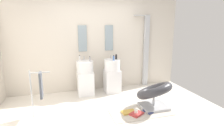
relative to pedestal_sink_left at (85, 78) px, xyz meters
The scene contains 18 objects.
ground_plane 1.39m from the pedestal_sink_left, 74.09° to the right, with size 4.80×3.60×0.04m, color silver.
rear_partition 1.00m from the pedestal_sink_left, 47.33° to the left, with size 4.80×0.10×2.60m, color beige.
pedestal_sink_left is the anchor object (origin of this frame).
pedestal_sink_right 0.72m from the pedestal_sink_left, ahead, with size 0.42×0.42×0.99m.
vanity_mirror_left 1.02m from the pedestal_sink_left, 90.00° to the left, with size 0.22×0.03×0.68m, color #8C9EA8.
vanity_mirror_right 1.25m from the pedestal_sink_left, 23.99° to the left, with size 0.22×0.03×0.68m, color #8C9EA8.
shower_column 1.93m from the pedestal_sink_left, ahead, with size 0.49×0.24×2.05m.
lounge_chair 1.78m from the pedestal_sink_left, 42.49° to the right, with size 1.09×1.09×0.65m.
towel_rack 1.38m from the pedestal_sink_left, 136.85° to the right, with size 0.37×0.22×0.95m.
area_rug 1.69m from the pedestal_sink_left, 53.88° to the right, with size 1.28×0.62×0.01m, color beige.
magazine_navy 1.83m from the pedestal_sink_left, 49.59° to the right, with size 0.24×0.21×0.04m, color navy.
magazine_red 1.68m from the pedestal_sink_left, 59.33° to the right, with size 0.27×0.19×0.03m, color #B73838.
magazine_ochre 1.52m from the pedestal_sink_left, 61.39° to the right, with size 0.28×0.18×0.03m, color gold.
coffee_mug 1.66m from the pedestal_sink_left, 59.26° to the right, with size 0.08×0.08×0.10m, color white.
soap_bottle_white 0.52m from the pedestal_sink_left, 151.77° to the left, with size 0.04×0.04×0.15m.
soap_bottle_blue 0.88m from the pedestal_sink_left, 11.26° to the right, with size 0.05×0.05×0.14m.
soap_bottle_grey 0.51m from the pedestal_sink_left, 34.61° to the right, with size 0.04×0.04×0.13m.
soap_bottle_black 0.97m from the pedestal_sink_left, ahead, with size 0.05×0.05×0.13m.
Camera 1 is at (-0.93, -3.21, 1.79)m, focal length 29.04 mm.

